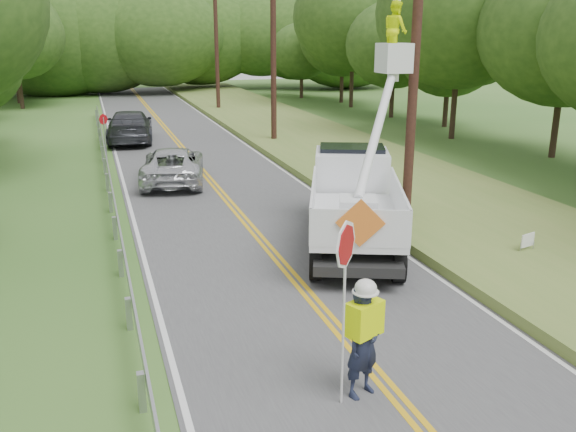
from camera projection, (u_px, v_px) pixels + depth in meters
name	position (u px, v px, depth m)	size (l,w,h in m)	color
ground	(398.00, 400.00, 10.25)	(140.00, 140.00, 0.00)	#326121
road	(223.00, 195.00, 22.99)	(7.20, 96.00, 0.03)	#464648
guardrail	(110.00, 184.00, 22.48)	(0.18, 48.00, 0.77)	#A2A4AB
utility_poles	(321.00, 48.00, 25.68)	(1.60, 43.30, 10.00)	black
tall_grass_verge	(393.00, 178.00, 25.04)	(7.00, 96.00, 0.30)	#5B7731
treeline_right	(453.00, 30.00, 34.88)	(11.09, 53.10, 11.22)	#332319
treeline_horizon	(127.00, 36.00, 59.78)	(56.33, 14.89, 11.61)	#254415
flagger	(363.00, 334.00, 10.06)	(1.13, 0.78, 3.17)	#191E33
bucket_truck	(356.00, 185.00, 18.17)	(4.65, 7.27, 6.78)	black
suv_silver	(173.00, 165.00, 24.75)	(2.38, 5.17, 1.44)	silver
suv_darkgrey	(130.00, 126.00, 33.93)	(2.43, 5.97, 1.73)	#383A40
stop_sign_permanent	(104.00, 132.00, 27.87)	(0.40, 0.35, 2.36)	#A2A4AB
yard_sign	(528.00, 241.00, 16.34)	(0.51, 0.18, 0.76)	white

